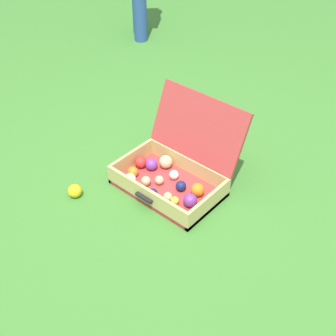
# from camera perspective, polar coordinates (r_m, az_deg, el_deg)

# --- Properties ---
(ground_plane) EXTENTS (16.00, 16.00, 0.00)m
(ground_plane) POSITION_cam_1_polar(r_m,az_deg,el_deg) (2.45, -1.42, -3.45)
(ground_plane) COLOR #3D7A2D
(open_suitcase) EXTENTS (0.58, 0.54, 0.46)m
(open_suitcase) POSITION_cam_1_polar(r_m,az_deg,el_deg) (2.46, 0.80, -0.14)
(open_suitcase) COLOR #B23838
(open_suitcase) RESTS_ON ground
(stray_ball_on_grass) EXTENTS (0.08, 0.08, 0.08)m
(stray_ball_on_grass) POSITION_cam_1_polar(r_m,az_deg,el_deg) (2.47, -11.93, -2.90)
(stray_ball_on_grass) COLOR yellow
(stray_ball_on_grass) RESTS_ON ground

